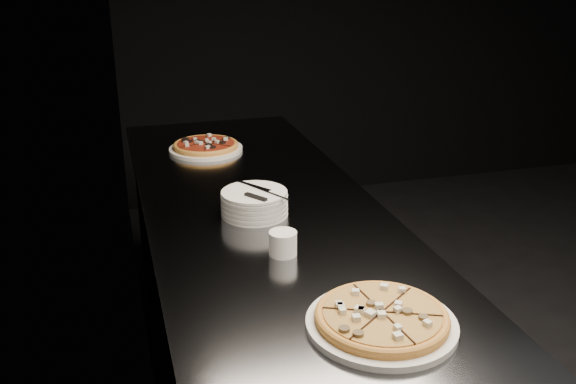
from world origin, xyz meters
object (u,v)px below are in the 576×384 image
object	(u,v)px
pizza_mushroom	(382,319)
cutlery	(258,192)
pizza_tomato	(206,146)
counter	(273,350)
plate_stack	(254,203)
ramekin	(283,243)

from	to	relation	value
pizza_mushroom	cutlery	world-z (taller)	cutlery
pizza_tomato	cutlery	bearing A→B (deg)	-86.30
counter	plate_stack	size ratio (longest dim) A/B	12.05
pizza_mushroom	pizza_tomato	world-z (taller)	pizza_mushroom
plate_stack	cutlery	xyz separation A→B (m)	(0.01, -0.02, 0.04)
counter	plate_stack	bearing A→B (deg)	120.89
pizza_mushroom	cutlery	size ratio (longest dim) A/B	1.86
counter	cutlery	bearing A→B (deg)	121.87
counter	pizza_tomato	distance (m)	0.90
counter	cutlery	xyz separation A→B (m)	(-0.03, 0.05, 0.54)
cutlery	ramekin	bearing A→B (deg)	-124.21
counter	pizza_tomato	bearing A→B (deg)	95.77
counter	cutlery	distance (m)	0.54
pizza_mushroom	plate_stack	size ratio (longest dim) A/B	1.90
pizza_tomato	ramekin	xyz separation A→B (m)	(0.05, -0.98, 0.02)
pizza_tomato	cutlery	xyz separation A→B (m)	(0.05, -0.71, 0.06)
counter	cutlery	world-z (taller)	cutlery
counter	pizza_tomato	world-z (taller)	pizza_tomato
pizza_mushroom	ramekin	world-z (taller)	ramekin
ramekin	counter	bearing A→B (deg)	82.66
pizza_tomato	cutlery	distance (m)	0.72
cutlery	ramekin	xyz separation A→B (m)	(0.00, -0.27, -0.04)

